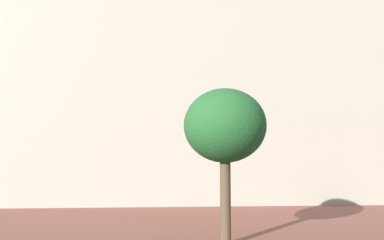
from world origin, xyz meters
TOP-DOWN VIEW (x-y plane):
  - landmark_building at (0.17, 29.88)m, footprint 28.88×13.18m
  - tree_curb_far at (1.80, 12.73)m, footprint 3.10×3.10m

SIDE VIEW (x-z plane):
  - tree_curb_far at x=1.80m, z-range 1.44..7.21m
  - landmark_building at x=0.17m, z-range -8.56..31.95m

